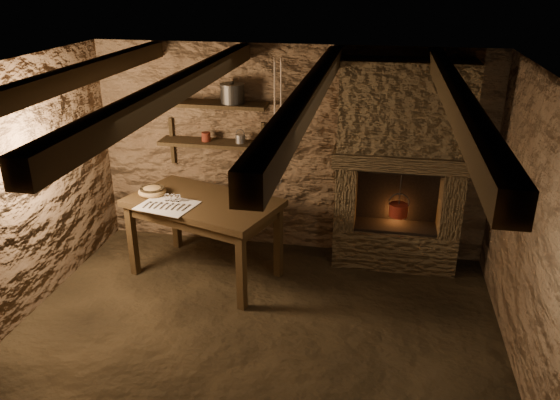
% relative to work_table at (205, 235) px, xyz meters
% --- Properties ---
extents(floor, '(4.50, 4.50, 0.00)m').
position_rel_work_table_xyz_m(floor, '(0.77, -1.13, -0.48)').
color(floor, black).
rests_on(floor, ground).
extents(back_wall, '(4.50, 0.04, 2.40)m').
position_rel_work_table_xyz_m(back_wall, '(0.77, 0.87, 0.72)').
color(back_wall, '#4A3422').
rests_on(back_wall, floor).
extents(front_wall, '(4.50, 0.04, 2.40)m').
position_rel_work_table_xyz_m(front_wall, '(0.77, -3.13, 0.72)').
color(front_wall, '#4A3422').
rests_on(front_wall, floor).
extents(left_wall, '(0.04, 4.00, 2.40)m').
position_rel_work_table_xyz_m(left_wall, '(-1.48, -1.13, 0.72)').
color(left_wall, '#4A3422').
rests_on(left_wall, floor).
extents(right_wall, '(0.04, 4.00, 2.40)m').
position_rel_work_table_xyz_m(right_wall, '(3.02, -1.13, 0.72)').
color(right_wall, '#4A3422').
rests_on(right_wall, floor).
extents(ceiling, '(4.50, 4.00, 0.04)m').
position_rel_work_table_xyz_m(ceiling, '(0.77, -1.13, 1.92)').
color(ceiling, black).
rests_on(ceiling, back_wall).
extents(beam_far_left, '(0.14, 3.95, 0.16)m').
position_rel_work_table_xyz_m(beam_far_left, '(-0.73, -1.13, 1.83)').
color(beam_far_left, black).
rests_on(beam_far_left, ceiling).
extents(beam_mid_left, '(0.14, 3.95, 0.16)m').
position_rel_work_table_xyz_m(beam_mid_left, '(0.27, -1.13, 1.83)').
color(beam_mid_left, black).
rests_on(beam_mid_left, ceiling).
extents(beam_mid_right, '(0.14, 3.95, 0.16)m').
position_rel_work_table_xyz_m(beam_mid_right, '(1.27, -1.13, 1.83)').
color(beam_mid_right, black).
rests_on(beam_mid_right, ceiling).
extents(beam_far_right, '(0.14, 3.95, 0.16)m').
position_rel_work_table_xyz_m(beam_far_right, '(2.27, -1.13, 1.83)').
color(beam_far_right, black).
rests_on(beam_far_right, ceiling).
extents(shelf_lower, '(1.25, 0.30, 0.04)m').
position_rel_work_table_xyz_m(shelf_lower, '(-0.08, 0.71, 0.82)').
color(shelf_lower, black).
rests_on(shelf_lower, back_wall).
extents(shelf_upper, '(1.25, 0.30, 0.04)m').
position_rel_work_table_xyz_m(shelf_upper, '(-0.08, 0.71, 1.27)').
color(shelf_upper, black).
rests_on(shelf_upper, back_wall).
extents(hearth, '(1.43, 0.51, 2.30)m').
position_rel_work_table_xyz_m(hearth, '(2.02, 0.63, 0.75)').
color(hearth, '#3E301F').
rests_on(hearth, floor).
extents(work_table, '(1.76, 1.34, 0.89)m').
position_rel_work_table_xyz_m(work_table, '(0.00, 0.00, 0.00)').
color(work_table, black).
rests_on(work_table, floor).
extents(linen_cloth, '(0.64, 0.55, 0.01)m').
position_rel_work_table_xyz_m(linen_cloth, '(-0.31, -0.21, 0.42)').
color(linen_cloth, silver).
rests_on(linen_cloth, work_table).
extents(pewter_cutlery_row, '(0.49, 0.27, 0.01)m').
position_rel_work_table_xyz_m(pewter_cutlery_row, '(-0.31, -0.23, 0.43)').
color(pewter_cutlery_row, gray).
rests_on(pewter_cutlery_row, linen_cloth).
extents(drinking_glasses, '(0.18, 0.05, 0.07)m').
position_rel_work_table_xyz_m(drinking_glasses, '(-0.29, -0.10, 0.46)').
color(drinking_glasses, white).
rests_on(drinking_glasses, linen_cloth).
extents(stoneware_jug, '(0.13, 0.12, 0.41)m').
position_rel_work_table_xyz_m(stoneware_jug, '(0.49, 0.19, 0.59)').
color(stoneware_jug, olive).
rests_on(stoneware_jug, work_table).
extents(wooden_bowl, '(0.36, 0.36, 0.11)m').
position_rel_work_table_xyz_m(wooden_bowl, '(-0.58, 0.05, 0.45)').
color(wooden_bowl, '#AA8449').
rests_on(wooden_bowl, work_table).
extents(iron_stockpot, '(0.28, 0.28, 0.19)m').
position_rel_work_table_xyz_m(iron_stockpot, '(0.16, 0.71, 1.39)').
color(iron_stockpot, '#2D2C28').
rests_on(iron_stockpot, shelf_upper).
extents(tin_pan, '(0.30, 0.16, 0.28)m').
position_rel_work_table_xyz_m(tin_pan, '(-0.50, 0.81, 1.43)').
color(tin_pan, '#989893').
rests_on(tin_pan, shelf_upper).
extents(small_kettle, '(0.15, 0.12, 0.15)m').
position_rel_work_table_xyz_m(small_kettle, '(0.24, 0.71, 0.89)').
color(small_kettle, '#989893').
rests_on(small_kettle, shelf_lower).
extents(rusty_tin, '(0.12, 0.12, 0.10)m').
position_rel_work_table_xyz_m(rusty_tin, '(-0.16, 0.71, 0.89)').
color(rusty_tin, '#571B11').
rests_on(rusty_tin, shelf_lower).
extents(red_pot, '(0.26, 0.26, 0.54)m').
position_rel_work_table_xyz_m(red_pot, '(2.04, 0.59, 0.22)').
color(red_pot, maroon).
rests_on(red_pot, hearth).
extents(hanging_ropes, '(0.08, 0.08, 1.20)m').
position_rel_work_table_xyz_m(hanging_ropes, '(0.82, -0.08, 1.32)').
color(hanging_ropes, beige).
rests_on(hanging_ropes, ceiling).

